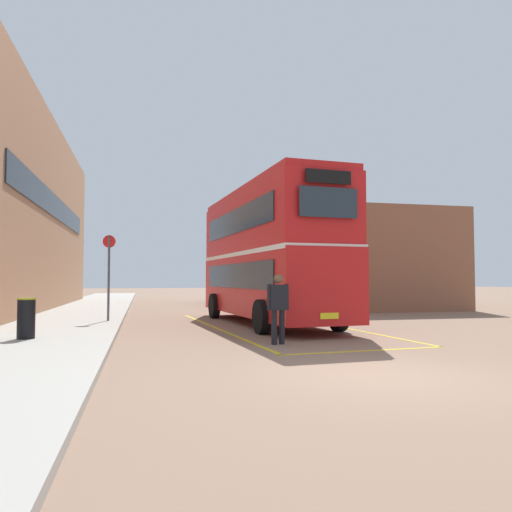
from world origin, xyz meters
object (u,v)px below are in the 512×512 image
(single_deck_bus, at_px, (239,278))
(litter_bin, at_px, (26,318))
(double_decker_bus, at_px, (267,253))
(bus_stop_sign, at_px, (109,270))
(pedestrian_boarding, at_px, (278,304))

(single_deck_bus, xyz_separation_m, litter_bin, (-8.79, -18.15, -1.00))
(double_decker_bus, relative_size, bus_stop_sign, 3.35)
(pedestrian_boarding, bearing_deg, bus_stop_sign, 124.69)
(bus_stop_sign, bearing_deg, pedestrian_boarding, -55.31)
(double_decker_bus, xyz_separation_m, litter_bin, (-7.08, -4.04, -1.88))
(single_deck_bus, distance_m, pedestrian_boarding, 19.73)
(litter_bin, xyz_separation_m, bus_stop_sign, (1.60, 4.95, 1.28))
(double_decker_bus, xyz_separation_m, pedestrian_boarding, (-1.11, -5.40, -1.52))
(bus_stop_sign, bearing_deg, litter_bin, -107.86)
(litter_bin, distance_m, bus_stop_sign, 5.36)
(double_decker_bus, bearing_deg, pedestrian_boarding, -101.66)
(single_deck_bus, bearing_deg, bus_stop_sign, -118.60)
(single_deck_bus, distance_m, bus_stop_sign, 15.03)
(double_decker_bus, xyz_separation_m, single_deck_bus, (1.71, 14.11, -0.87))
(litter_bin, height_order, bus_stop_sign, bus_stop_sign)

